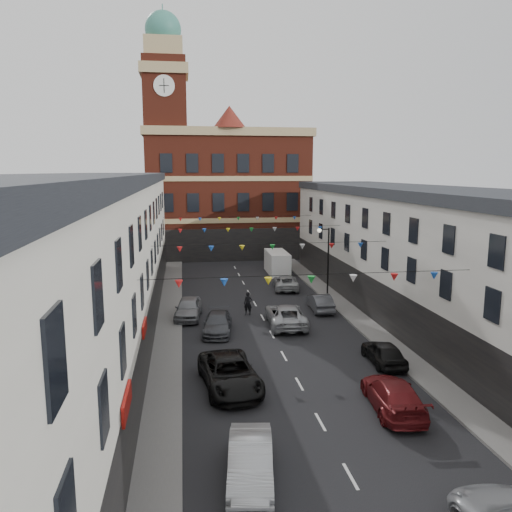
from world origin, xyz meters
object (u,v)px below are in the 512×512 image
street_lamp (326,252)px  pedestrian (248,303)px  car_left_c (230,373)px  car_left_b (250,461)px  car_right_c (393,395)px  car_right_d (384,353)px  car_left_e (188,308)px  car_right_e (320,302)px  car_right_f (286,282)px  car_left_d (217,323)px  moving_car (286,315)px  white_van (277,263)px

street_lamp → pedestrian: size_ratio=3.39×
street_lamp → car_left_c: size_ratio=1.06×
car_left_b → car_right_c: (7.20, 4.30, -0.00)m
car_right_c → street_lamp: bearing=-92.1°
car_right_d → pedestrian: size_ratio=2.24×
car_left_e → car_right_c: bearing=-53.4°
car_right_e → car_right_f: 7.60m
street_lamp → car_left_d: bearing=-138.2°
car_right_c → car_right_f: car_right_c is taller
moving_car → white_van: size_ratio=1.04×
car_left_c → car_right_d: size_ratio=1.43×
car_left_e → car_right_d: 15.27m
car_right_f → pedestrian: 9.02m
car_left_c → car_left_e: 12.78m
car_left_d → moving_car: (4.93, 0.91, 0.11)m
car_left_d → car_right_d: car_right_d is taller
pedestrian → car_right_f: bearing=79.9°
car_right_c → pedestrian: 16.96m
car_right_d → car_left_d: bearing=-36.8°
car_left_c → white_van: size_ratio=1.06×
street_lamp → car_right_e: size_ratio=1.46×
car_right_c → car_right_d: car_right_c is taller
car_right_e → white_van: (-0.63, 14.83, 0.50)m
car_left_c → car_left_e: bearing=92.1°
car_left_d → car_left_e: bearing=124.7°
car_left_b → car_right_c: 8.39m
car_right_f → moving_car: size_ratio=0.85×
car_right_d → pedestrian: (-6.36, 10.96, 0.21)m
street_lamp → car_right_c: bearing=-97.9°
car_right_f → pedestrian: size_ratio=2.66×
car_right_c → car_right_e: (1.19, 16.59, -0.05)m
car_left_d → car_left_e: car_left_e is taller
car_right_f → street_lamp: bearing=145.0°
car_right_f → moving_car: bearing=85.9°
street_lamp → pedestrian: bearing=-146.1°
car_right_c → car_right_d: 5.65m
car_left_c → car_right_f: size_ratio=1.20×
street_lamp → car_left_b: 27.79m
car_left_b → moving_car: moving_car is taller
car_right_d → white_van: bearing=-86.3°
car_left_c → moving_car: (4.93, 9.80, -0.02)m
car_left_e → moving_car: 7.40m
car_left_b → car_left_d: size_ratio=0.97×
car_left_e → white_van: (9.67, 15.35, 0.40)m
car_left_b → car_right_d: (8.98, 9.66, -0.05)m
car_left_d → car_left_e: 4.21m
car_right_c → car_right_e: 16.64m
moving_car → pedestrian: (-2.30, 3.10, 0.12)m
car_left_e → car_right_d: car_left_e is taller
street_lamp → car_right_d: (-1.17, -16.02, -3.23)m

